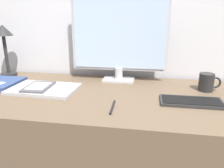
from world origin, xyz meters
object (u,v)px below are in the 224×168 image
Objects in this scene: coffee_mug at (207,82)px; pen at (113,107)px; keyboard at (191,102)px; monitor at (119,36)px; ereader at (39,87)px; laptop at (44,89)px; desk_lamp at (4,40)px.

pen is at bearing -145.71° from coffee_mug.
keyboard is 0.21m from coffee_mug.
monitor is 0.51m from coffee_mug.
ereader is at bearing -145.56° from monitor.
laptop is 0.47m from desk_lamp.
coffee_mug is (0.10, 0.18, 0.04)m from keyboard.
ereader is at bearing 176.70° from keyboard.
monitor reaches higher than keyboard.
monitor is 3.04× the size of ereader.
laptop is 1.07× the size of desk_lamp.
monitor is 0.50m from ereader.
keyboard is 2.47× the size of coffee_mug.
pen is at bearing -22.95° from laptop.
desk_lamp is at bearing 165.02° from keyboard.
coffee_mug is at bearing 34.29° from pen.
monitor reaches higher than desk_lamp.
desk_lamp reaches higher than coffee_mug.
ereader reaches higher than laptop.
coffee_mug is at bearing 9.71° from ereader.
keyboard reaches higher than pen.
laptop is 0.41m from pen.
coffee_mug is (0.46, -0.11, -0.21)m from monitor.
desk_lamp is at bearing 146.54° from laptop.
laptop is at bearing 157.05° from pen.
coffee_mug is 0.52m from pen.
desk_lamp is at bearing 151.73° from pen.
desk_lamp is (-0.32, 0.24, 0.20)m from ereader.
desk_lamp is (-0.35, 0.23, 0.21)m from laptop.
keyboard is 0.72m from ereader.
ereader is 0.83m from coffee_mug.
keyboard is 0.85× the size of desk_lamp.
monitor is 2.04× the size of keyboard.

